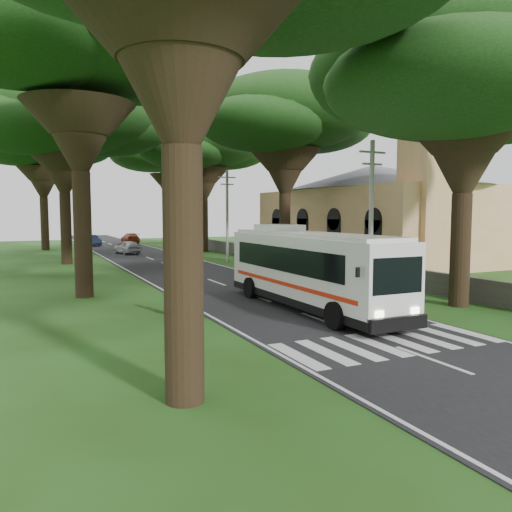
{
  "coord_description": "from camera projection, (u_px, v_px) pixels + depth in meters",
  "views": [
    {
      "loc": [
        -10.73,
        -14.78,
        4.33
      ],
      "look_at": [
        -0.38,
        7.4,
        2.2
      ],
      "focal_mm": 35.0,
      "sensor_mm": 36.0,
      "label": 1
    }
  ],
  "objects": [
    {
      "name": "distant_car_c",
      "position": [
        130.0,
        238.0,
        70.88
      ],
      "size": [
        1.99,
        4.9,
        1.42
      ],
      "primitive_type": "imported",
      "rotation": [
        0.0,
        0.0,
        3.14
      ],
      "color": "maroon",
      "rests_on": "road"
    },
    {
      "name": "distant_car_a",
      "position": [
        127.0,
        247.0,
        52.24
      ],
      "size": [
        2.47,
        4.42,
        1.42
      ],
      "primitive_type": "imported",
      "rotation": [
        0.0,
        0.0,
        3.34
      ],
      "color": "#A4A5A8",
      "rests_on": "road"
    },
    {
      "name": "crosswalk",
      "position": [
        387.0,
        344.0,
        16.43
      ],
      "size": [
        8.0,
        3.0,
        0.01
      ],
      "primitive_type": "cube",
      "color": "silver",
      "rests_on": "ground"
    },
    {
      "name": "pole_mid",
      "position": [
        227.0,
        214.0,
        43.67
      ],
      "size": [
        1.6,
        0.24,
        8.0
      ],
      "color": "gray",
      "rests_on": "ground"
    },
    {
      "name": "pole_near",
      "position": [
        371.0,
        216.0,
        25.61
      ],
      "size": [
        1.6,
        0.24,
        8.0
      ],
      "color": "gray",
      "rests_on": "ground"
    },
    {
      "name": "church",
      "position": [
        373.0,
        206.0,
        44.79
      ],
      "size": [
        14.0,
        24.0,
        11.6
      ],
      "color": "tan",
      "rests_on": "ground"
    },
    {
      "name": "pole_far",
      "position": [
        167.0,
        214.0,
        61.73
      ],
      "size": [
        1.6,
        0.24,
        8.0
      ],
      "color": "gray",
      "rests_on": "ground"
    },
    {
      "name": "tree_l_midb",
      "position": [
        62.0,
        118.0,
        41.12
      ],
      "size": [
        15.17,
        15.17,
        15.47
      ],
      "color": "black",
      "rests_on": "ground"
    },
    {
      "name": "tree_r_mida",
      "position": [
        285.0,
        116.0,
        38.65
      ],
      "size": [
        13.57,
        13.57,
        14.81
      ],
      "color": "black",
      "rests_on": "ground"
    },
    {
      "name": "pedestrian",
      "position": [
        174.0,
        295.0,
        20.89
      ],
      "size": [
        0.51,
        0.71,
        1.82
      ],
      "primitive_type": "imported",
      "rotation": [
        0.0,
        0.0,
        1.45
      ],
      "color": "black",
      "rests_on": "ground"
    },
    {
      "name": "tree_r_midb",
      "position": [
        203.0,
        145.0,
        54.69
      ],
      "size": [
        13.48,
        13.48,
        14.81
      ],
      "color": "black",
      "rests_on": "ground"
    },
    {
      "name": "coach_bus",
      "position": [
        309.0,
        268.0,
        22.34
      ],
      "size": [
        2.77,
        11.7,
        3.45
      ],
      "rotation": [
        0.0,
        0.0,
        0.0
      ],
      "color": "silver",
      "rests_on": "ground"
    },
    {
      "name": "distant_car_b",
      "position": [
        91.0,
        240.0,
        64.64
      ],
      "size": [
        2.31,
        4.51,
        1.42
      ],
      "primitive_type": "imported",
      "rotation": [
        0.0,
        0.0,
        0.2
      ],
      "color": "navy",
      "rests_on": "road"
    },
    {
      "name": "tree_r_near",
      "position": [
        466.0,
        76.0,
        22.3
      ],
      "size": [
        14.12,
        14.12,
        13.54
      ],
      "color": "black",
      "rests_on": "ground"
    },
    {
      "name": "road",
      "position": [
        170.0,
        266.0,
        40.81
      ],
      "size": [
        8.0,
        120.0,
        0.04
      ],
      "primitive_type": "cube",
      "color": "black",
      "rests_on": "ground"
    },
    {
      "name": "tree_r_far",
      "position": [
        169.0,
        150.0,
        71.24
      ],
      "size": [
        15.68,
        15.68,
        16.67
      ],
      "color": "black",
      "rests_on": "ground"
    },
    {
      "name": "tree_l_far",
      "position": [
        42.0,
        142.0,
        56.92
      ],
      "size": [
        13.49,
        13.49,
        15.48
      ],
      "color": "black",
      "rests_on": "ground"
    },
    {
      "name": "property_wall",
      "position": [
        273.0,
        255.0,
        43.65
      ],
      "size": [
        0.35,
        50.0,
        1.2
      ],
      "primitive_type": "cube",
      "color": "#383533",
      "rests_on": "ground"
    },
    {
      "name": "tree_l_mida",
      "position": [
        77.0,
        36.0,
        24.58
      ],
      "size": [
        13.94,
        13.94,
        16.15
      ],
      "color": "black",
      "rests_on": "ground"
    },
    {
      "name": "ground",
      "position": [
        351.0,
        331.0,
        18.24
      ],
      "size": [
        140.0,
        140.0,
        0.0
      ],
      "primitive_type": "plane",
      "color": "#234112",
      "rests_on": "ground"
    }
  ]
}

